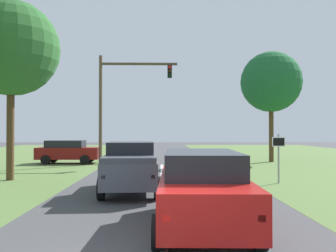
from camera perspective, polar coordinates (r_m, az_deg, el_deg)
ground_plane at (r=16.34m, az=-0.93°, el=-9.23°), size 120.00×120.00×0.00m
red_suv_near at (r=8.79m, az=5.53°, el=-9.94°), size 2.39×5.02×1.87m
pickup_truck_lead at (r=13.77m, az=-6.01°, el=-6.60°), size 2.34×4.90×1.97m
traffic_light at (r=25.84m, az=-7.89°, el=5.09°), size 5.69×0.40×7.88m
keep_moving_sign at (r=16.92m, az=17.48°, el=-3.99°), size 0.60×0.09×2.25m
oak_tree_right at (r=28.80m, az=16.35°, el=6.83°), size 4.71×4.71×8.59m
crossing_suv_far at (r=27.07m, az=-15.90°, el=-3.94°), size 4.50×2.07×1.71m
extra_tree_1 at (r=19.21m, az=-24.09°, el=11.38°), size 4.66×4.66×8.78m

